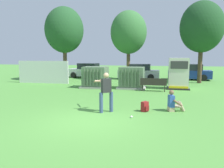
# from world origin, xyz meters

# --- Properties ---
(ground_plane) EXTENTS (96.00, 96.00, 0.00)m
(ground_plane) POSITION_xyz_m (0.00, 0.00, 0.00)
(ground_plane) COLOR #51933D
(fence_panel) EXTENTS (4.80, 0.12, 2.00)m
(fence_panel) POSITION_xyz_m (-7.77, 10.50, 1.00)
(fence_panel) COLOR silver
(fence_panel) RESTS_ON ground
(transformer_west) EXTENTS (2.10, 1.70, 1.62)m
(transformer_west) POSITION_xyz_m (-2.38, 8.80, 0.79)
(transformer_west) COLOR #9E9B93
(transformer_west) RESTS_ON ground
(transformer_mid_west) EXTENTS (2.10, 1.70, 1.62)m
(transformer_mid_west) POSITION_xyz_m (0.43, 8.97, 0.79)
(transformer_mid_west) COLOR #9E9B93
(transformer_mid_west) RESTS_ON ground
(generator_enclosure) EXTENTS (1.60, 1.40, 2.30)m
(generator_enclosure) POSITION_xyz_m (3.83, 9.49, 1.14)
(generator_enclosure) COLOR #262626
(generator_enclosure) RESTS_ON ground
(park_bench) EXTENTS (1.81, 0.45, 0.92)m
(park_bench) POSITION_xyz_m (2.09, 7.92, 0.54)
(park_bench) COLOR #2D2823
(park_bench) RESTS_ON ground
(batter) EXTENTS (1.20, 1.42, 1.74)m
(batter) POSITION_xyz_m (0.27, 1.57, 0.98)
(batter) COLOR #384C75
(batter) RESTS_ON ground
(sports_ball) EXTENTS (0.09, 0.09, 0.09)m
(sports_ball) POSITION_xyz_m (1.51, 0.85, 0.04)
(sports_ball) COLOR white
(sports_ball) RESTS_ON ground
(seated_spectator) EXTENTS (0.78, 0.63, 0.96)m
(seated_spectator) POSITION_xyz_m (3.18, 2.36, 0.38)
(seated_spectator) COLOR tan
(seated_spectator) RESTS_ON ground
(backpack) EXTENTS (0.37, 0.38, 0.44)m
(backpack) POSITION_xyz_m (1.95, 2.02, 0.21)
(backpack) COLOR maroon
(backpack) RESTS_ON ground
(tree_left) EXTENTS (3.78, 3.78, 7.23)m
(tree_left) POSITION_xyz_m (-6.87, 13.24, 4.96)
(tree_left) COLOR brown
(tree_left) RESTS_ON ground
(tree_center_left) EXTENTS (3.65, 3.65, 6.98)m
(tree_center_left) POSITION_xyz_m (-0.78, 15.23, 4.79)
(tree_center_left) COLOR brown
(tree_center_left) RESTS_ON ground
(tree_center_right) EXTENTS (3.78, 3.78, 7.23)m
(tree_center_right) POSITION_xyz_m (5.95, 13.69, 4.96)
(tree_center_right) COLOR #4C3828
(tree_center_right) RESTS_ON ground
(parked_car_leftmost) EXTENTS (4.32, 2.17, 1.62)m
(parked_car_leftmost) POSITION_xyz_m (-5.61, 16.45, 0.75)
(parked_car_leftmost) COLOR silver
(parked_car_leftmost) RESTS_ON ground
(parked_car_left_of_center) EXTENTS (4.22, 1.95, 1.62)m
(parked_car_left_of_center) POSITION_xyz_m (0.31, 15.70, 0.75)
(parked_car_left_of_center) COLOR #B2B2B7
(parked_car_left_of_center) RESTS_ON ground
(parked_car_right_of_center) EXTENTS (4.33, 2.18, 1.62)m
(parked_car_right_of_center) POSITION_xyz_m (5.44, 16.41, 0.75)
(parked_car_right_of_center) COLOR navy
(parked_car_right_of_center) RESTS_ON ground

